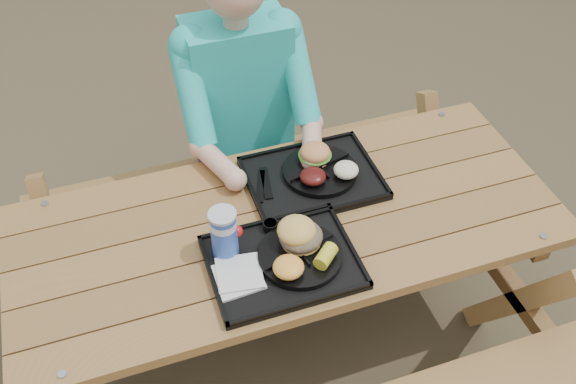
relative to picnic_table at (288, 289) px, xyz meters
name	(u,v)px	position (x,y,z in m)	size (l,w,h in m)	color
ground	(288,345)	(0.00, 0.00, -0.38)	(60.00, 60.00, 0.00)	#999999
picnic_table	(288,289)	(0.00, 0.00, 0.00)	(1.80, 1.49, 0.75)	#999999
tray_near	(282,263)	(-0.08, -0.17, 0.39)	(0.45, 0.35, 0.02)	black
tray_far	(313,179)	(0.14, 0.15, 0.39)	(0.45, 0.35, 0.02)	black
plate_near	(300,255)	(-0.02, -0.18, 0.41)	(0.26, 0.26, 0.02)	black
plate_far	(320,171)	(0.17, 0.16, 0.41)	(0.26, 0.26, 0.02)	black
napkin_stack	(237,277)	(-0.23, -0.19, 0.40)	(0.14, 0.14, 0.02)	silver
soda_cup	(224,235)	(-0.23, -0.08, 0.48)	(0.08, 0.08, 0.16)	#173FAC
condiment_bbq	(270,226)	(-0.07, -0.03, 0.41)	(0.05, 0.05, 0.03)	black
condiment_mustard	(287,226)	(-0.02, -0.05, 0.41)	(0.05, 0.05, 0.03)	yellow
sandwich	(301,228)	(0.00, -0.14, 0.48)	(0.13, 0.13, 0.13)	#E8B652
mac_cheese	(288,267)	(-0.08, -0.23, 0.44)	(0.09, 0.09, 0.05)	#FFB743
corn_cob	(326,256)	(0.04, -0.23, 0.44)	(0.08, 0.08, 0.05)	yellow
cutlery_far	(266,183)	(-0.02, 0.17, 0.40)	(0.03, 0.16, 0.01)	black
burger	(315,149)	(0.17, 0.21, 0.46)	(0.11, 0.11, 0.10)	#D8884C
baked_beans	(313,176)	(0.13, 0.11, 0.44)	(0.09, 0.09, 0.04)	#4B110F
potato_salad	(346,170)	(0.24, 0.10, 0.44)	(0.09, 0.09, 0.05)	#EEE7C9
diner	(243,132)	(0.02, 0.62, 0.27)	(0.48, 0.84, 1.28)	#1DBDCD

